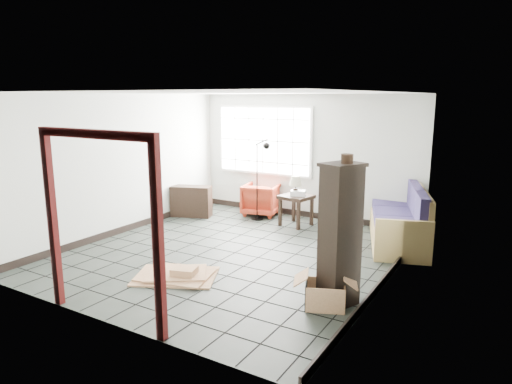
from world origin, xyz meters
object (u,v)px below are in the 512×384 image
Objects in this scene: futon_sofa at (402,222)px; tall_shelf at (340,234)px; side_table at (296,201)px; armchair at (261,198)px.

tall_shelf reaches higher than futon_sofa.
futon_sofa reaches higher than side_table.
side_table is 3.59m from tall_shelf.
tall_shelf is at bearing 119.54° from armchair.
futon_sofa is at bearing 112.49° from tall_shelf.
futon_sofa reaches higher than armchair.
futon_sofa is at bearing -0.24° from side_table.
futon_sofa is 1.38× the size of tall_shelf.
tall_shelf is (-0.07, -2.94, 0.54)m from futon_sofa.
tall_shelf reaches higher than side_table.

